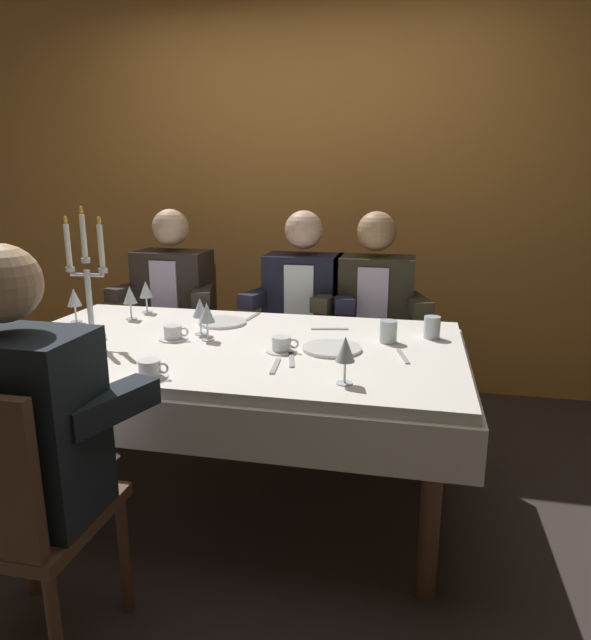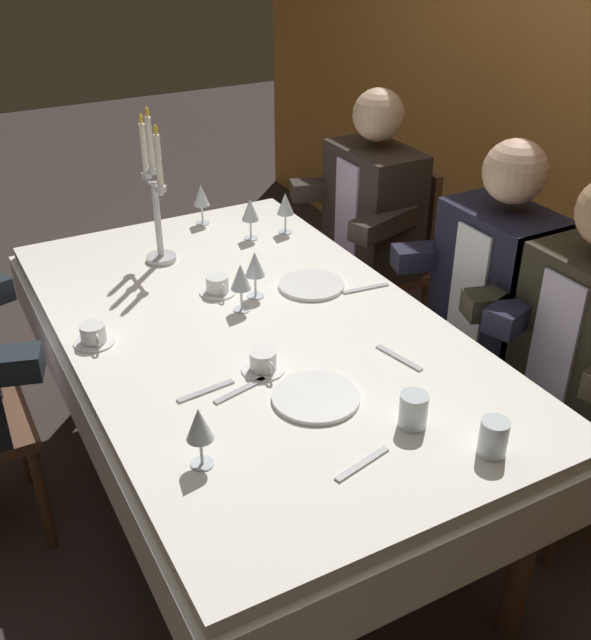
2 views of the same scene
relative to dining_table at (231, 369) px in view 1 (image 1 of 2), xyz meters
The scene contains 26 objects.
ground_plane 0.62m from the dining_table, ahead, with size 12.00×12.00×0.00m, color #362C29.
back_wall 1.81m from the dining_table, 90.00° to the left, with size 6.00×0.12×2.70m, color #DB8D40.
dining_table is the anchor object (origin of this frame).
candelabra 0.68m from the dining_table, behind, with size 0.19×0.11×0.56m.
dinner_plate_0 0.34m from the dining_table, 115.49° to the left, with size 0.23×0.23×0.01m, color white.
dinner_plate_1 0.45m from the dining_table, ahead, with size 0.24×0.24×0.01m, color white.
wine_glass_0 0.77m from the dining_table, 144.15° to the left, with size 0.07×0.07×0.16m.
wine_glass_1 0.30m from the dining_table, 151.06° to the left, with size 0.07×0.07×0.16m.
wine_glass_2 0.69m from the dining_table, 35.94° to the right, with size 0.07×0.07×0.16m.
wine_glass_3 0.26m from the dining_table, behind, with size 0.07×0.07×0.16m.
wine_glass_4 0.88m from the dining_table, 168.18° to the left, with size 0.07×0.07×0.16m.
wine_glass_5 0.70m from the dining_table, 154.93° to the left, with size 0.07×0.07×0.16m.
water_tumbler_0 0.68m from the dining_table, 12.40° to the left, with size 0.07×0.07×0.09m, color silver.
water_tumbler_1 0.87m from the dining_table, 16.61° to the left, with size 0.07×0.07×0.10m, color silver.
coffee_cup_0 0.50m from the dining_table, 105.89° to the right, with size 0.13×0.12×0.06m.
coffee_cup_1 0.29m from the dining_table, 18.42° to the right, with size 0.13×0.12×0.06m.
coffee_cup_2 0.29m from the dining_table, behind, with size 0.13×0.12×0.06m.
spoon_0 0.72m from the dining_table, ahead, with size 0.17×0.02×0.01m, color #B7B7BC.
fork_1 0.46m from the dining_table, 94.51° to the left, with size 0.17×0.02×0.01m, color #B7B7BC.
spoon_2 0.37m from the dining_table, 30.91° to the right, with size 0.17×0.02×0.01m, color #B7B7BC.
fork_3 0.49m from the dining_table, 37.99° to the left, with size 0.17×0.02×0.01m, color #B7B7BC.
fork_4 0.39m from the dining_table, 45.31° to the right, with size 0.17×0.02×0.01m, color #B7B7BC.
seated_diner_0 1.10m from the dining_table, 126.14° to the left, with size 0.63×0.48×1.24m.
seated_diner_1 0.95m from the dining_table, 109.94° to the right, with size 0.63×0.48×1.24m.
seated_diner_2 0.90m from the dining_table, 81.35° to the left, with size 0.63×0.48×1.24m.
seated_diner_3 1.04m from the dining_table, 59.16° to the left, with size 0.63×0.48×1.24m.
Camera 1 is at (0.74, -2.12, 1.40)m, focal length 31.27 mm.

